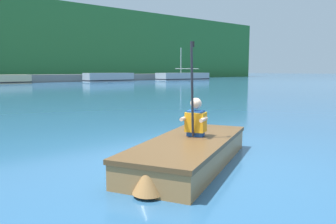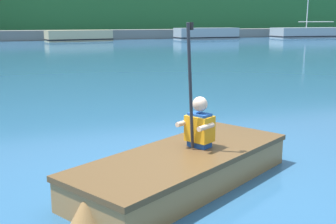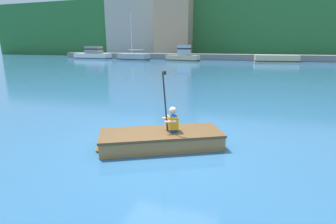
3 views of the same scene
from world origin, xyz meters
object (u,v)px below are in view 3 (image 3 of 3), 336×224
at_px(moored_boat_dock_west_end, 183,56).
at_px(rowboat_foreground, 159,138).
at_px(person_paddler, 172,120).
at_px(moored_boat_dock_center_far, 133,57).
at_px(moored_boat_dock_west_inner, 93,54).
at_px(moored_boat_dock_center_near, 276,59).

relative_size(moored_boat_dock_west_end, rowboat_foreground, 1.75).
bearing_deg(person_paddler, moored_boat_dock_center_far, 117.43).
relative_size(moored_boat_dock_west_inner, moored_boat_dock_center_near, 1.05).
xyz_separation_m(moored_boat_dock_west_inner, moored_boat_dock_center_far, (7.98, -1.16, -0.28)).
bearing_deg(moored_boat_dock_center_near, person_paddler, -97.01).
relative_size(moored_boat_dock_west_end, person_paddler, 3.72).
bearing_deg(moored_boat_dock_center_near, moored_boat_dock_west_end, -172.09).
relative_size(moored_boat_dock_center_near, moored_boat_dock_center_far, 0.85).
bearing_deg(moored_boat_dock_center_near, moored_boat_dock_west_inner, -178.28).
bearing_deg(rowboat_foreground, moored_boat_dock_west_end, 104.54).
height_order(moored_boat_dock_west_end, moored_boat_dock_center_near, moored_boat_dock_west_end).
relative_size(moored_boat_dock_center_near, person_paddler, 4.21).
distance_m(rowboat_foreground, person_paddler, 0.53).
height_order(moored_boat_dock_west_inner, person_paddler, moored_boat_dock_west_inner).
distance_m(moored_boat_dock_west_inner, moored_boat_dock_center_far, 8.07).
bearing_deg(person_paddler, moored_boat_dock_west_end, 105.06).
height_order(moored_boat_dock_west_inner, rowboat_foreground, moored_boat_dock_west_inner).
bearing_deg(moored_boat_dock_west_end, moored_boat_dock_center_far, -178.16).
distance_m(moored_boat_dock_west_inner, person_paddler, 40.77).
relative_size(moored_boat_dock_center_far, rowboat_foreground, 2.33).
distance_m(moored_boat_dock_west_inner, moored_boat_dock_center_near, 28.49).
height_order(moored_boat_dock_center_far, rowboat_foreground, moored_boat_dock_center_far).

